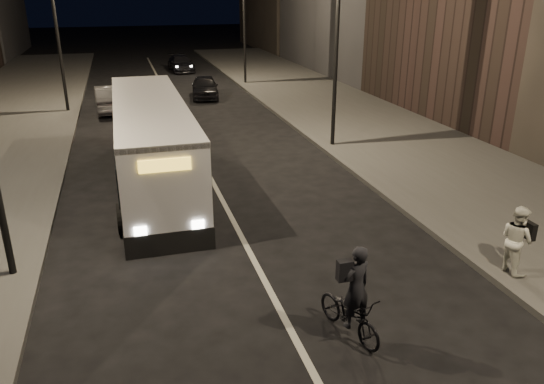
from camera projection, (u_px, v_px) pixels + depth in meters
ground at (296, 340)px, 10.23m from camera, size 180.00×180.00×0.00m
sidewalk_right at (374, 130)px, 24.92m from camera, size 7.00×70.00×0.16m
streetlight_right_mid at (331, 14)px, 20.40m from camera, size 1.20×0.44×8.12m
streetlight_right_far at (240, 3)px, 34.74m from camera, size 1.20×0.44×8.12m
streetlight_left_far at (59, 8)px, 26.63m from camera, size 1.20×0.44×8.12m
city_bus at (152, 140)px, 17.70m from camera, size 2.54×10.73×2.88m
cyclist_on_bicycle at (351, 306)px, 10.12m from camera, size 1.07×1.85×2.02m
pedestrian_woman at (517, 239)px, 12.10m from camera, size 0.64×0.81×1.63m
car_near at (205, 87)px, 32.23m from camera, size 2.04×4.02×1.31m
car_mid at (110, 98)px, 28.65m from camera, size 1.76×4.40×1.42m
car_far at (181, 64)px, 42.31m from camera, size 1.95×4.30×1.22m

